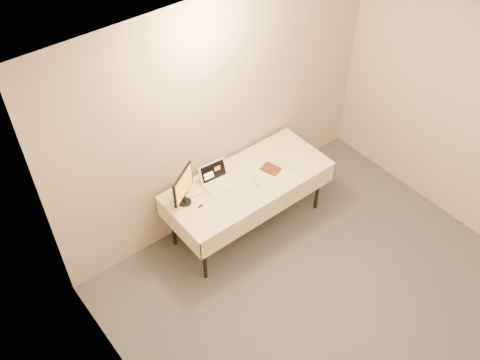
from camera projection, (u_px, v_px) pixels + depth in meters
ground at (382, 350)px, 5.13m from camera, size 5.00×5.00×0.00m
back_wall at (221, 114)px, 5.60m from camera, size 4.00×0.10×2.70m
table at (248, 183)px, 5.81m from camera, size 1.86×0.81×0.74m
laptop at (218, 180)px, 5.68m from camera, size 0.35×0.33×0.22m
monitor at (183, 186)px, 5.35m from camera, size 0.35×0.23×0.41m
book at (267, 167)px, 5.77m from camera, size 0.15×0.06×0.20m
alarm_clock at (211, 176)px, 5.77m from camera, size 0.12×0.07×0.05m
clicker at (257, 183)px, 5.71m from camera, size 0.05×0.10×0.02m
paper_form at (287, 164)px, 5.94m from camera, size 0.13×0.30×0.00m
usb_dongle at (200, 206)px, 5.47m from camera, size 0.06×0.03×0.01m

